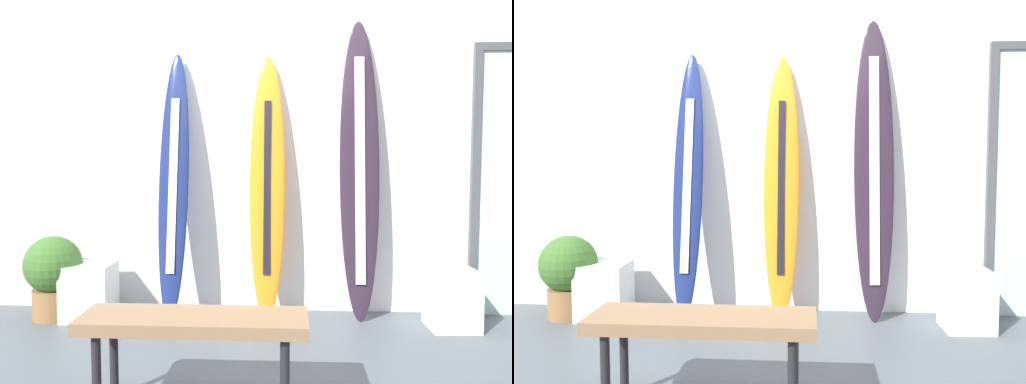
{
  "view_description": "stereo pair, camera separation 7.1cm",
  "coord_description": "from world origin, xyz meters",
  "views": [
    {
      "loc": [
        0.06,
        -2.99,
        1.24
      ],
      "look_at": [
        -0.17,
        0.95,
        0.96
      ],
      "focal_mm": 37.68,
      "sensor_mm": 36.0,
      "label": 1
    },
    {
      "loc": [
        0.13,
        -2.99,
        1.24
      ],
      "look_at": [
        -0.17,
        0.95,
        0.96
      ],
      "focal_mm": 37.68,
      "sensor_mm": 36.0,
      "label": 2
    }
  ],
  "objects": [
    {
      "name": "bench",
      "position": [
        -0.38,
        -0.52,
        0.42
      ],
      "size": [
        1.08,
        0.35,
        0.48
      ],
      "color": "#836344",
      "rests_on": "ground"
    },
    {
      "name": "potted_plant",
      "position": [
        -1.7,
        0.89,
        0.34
      ],
      "size": [
        0.43,
        0.43,
        0.62
      ],
      "color": "brown",
      "rests_on": "ground"
    },
    {
      "name": "surfboard_sunset",
      "position": [
        -0.09,
        1.03,
        0.99
      ],
      "size": [
        0.27,
        0.32,
        1.98
      ],
      "color": "orange",
      "rests_on": "ground"
    },
    {
      "name": "surfboard_charcoal",
      "position": [
        0.59,
        1.03,
        1.12
      ],
      "size": [
        0.31,
        0.3,
        2.24
      ],
      "color": "#2B1E2C",
      "rests_on": "ground"
    },
    {
      "name": "ground",
      "position": [
        0.0,
        0.0,
        -0.02
      ],
      "size": [
        8.0,
        8.0,
        0.04
      ],
      "primitive_type": "cube",
      "color": "#4C5359"
    },
    {
      "name": "display_block_center",
      "position": [
        1.23,
        0.82,
        0.21
      ],
      "size": [
        0.34,
        0.34,
        0.42
      ],
      "color": "silver",
      "rests_on": "ground"
    },
    {
      "name": "display_block_left",
      "position": [
        -1.43,
        0.9,
        0.21
      ],
      "size": [
        0.36,
        0.36,
        0.42
      ],
      "color": "silver",
      "rests_on": "ground"
    },
    {
      "name": "surfboard_navy",
      "position": [
        -0.79,
        0.97,
        1.0
      ],
      "size": [
        0.24,
        0.41,
        2.01
      ],
      "color": "navy",
      "rests_on": "ground"
    },
    {
      "name": "wall_back",
      "position": [
        0.0,
        1.3,
        1.4
      ],
      "size": [
        7.2,
        0.2,
        2.8
      ],
      "primitive_type": "cube",
      "color": "silver",
      "rests_on": "ground"
    }
  ]
}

